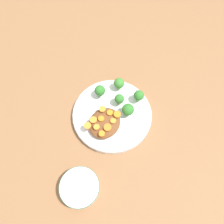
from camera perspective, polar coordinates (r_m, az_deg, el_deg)
name	(u,v)px	position (r m, az deg, el deg)	size (l,w,h in m)	color
ground_plane	(112,116)	(0.80, 0.00, -1.09)	(4.00, 4.00, 0.00)	#8C603D
plate	(112,115)	(0.79, 0.00, -0.67)	(0.28, 0.28, 0.03)	white
dip_bowl	(80,187)	(0.72, -8.39, -18.90)	(0.12, 0.12, 0.04)	white
stew_mound	(105,123)	(0.75, -1.95, -2.88)	(0.10, 0.12, 0.03)	brown
broccoli_floret_0	(100,91)	(0.79, -3.18, 5.57)	(0.04, 0.04, 0.05)	#7FA85B
broccoli_floret_1	(119,99)	(0.77, 1.90, 3.39)	(0.03, 0.03, 0.05)	#759E51
broccoli_floret_2	(128,110)	(0.75, 4.18, 0.57)	(0.04, 0.04, 0.05)	#7FA85B
broccoli_floret_3	(139,96)	(0.78, 7.01, 4.25)	(0.04, 0.04, 0.05)	#759E51
broccoli_floret_4	(119,83)	(0.80, 1.85, 7.47)	(0.04, 0.04, 0.05)	#759E51
carrot_slice_0	(102,109)	(0.75, -2.50, 0.75)	(0.02, 0.02, 0.01)	orange
carrot_slice_1	(107,127)	(0.72, -1.19, -4.06)	(0.03, 0.03, 0.01)	orange
carrot_slice_2	(101,119)	(0.74, -2.84, -1.78)	(0.02, 0.02, 0.01)	orange
carrot_slice_3	(97,127)	(0.73, -4.06, -3.93)	(0.02, 0.02, 0.00)	orange
carrot_slice_4	(113,121)	(0.73, 0.31, -2.31)	(0.02, 0.02, 0.00)	orange
carrot_slice_5	(93,120)	(0.74, -4.89, -2.04)	(0.02, 0.02, 0.00)	orange
carrot_slice_6	(110,113)	(0.74, -0.57, -0.19)	(0.02, 0.02, 0.01)	orange
carrot_slice_7	(117,114)	(0.74, 1.36, -0.60)	(0.02, 0.02, 0.01)	orange
carrot_slice_8	(102,134)	(0.72, -2.67, -5.67)	(0.02, 0.02, 0.01)	orange
carrot_slice_9	(87,126)	(0.73, -6.44, -3.57)	(0.02, 0.02, 0.01)	orange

